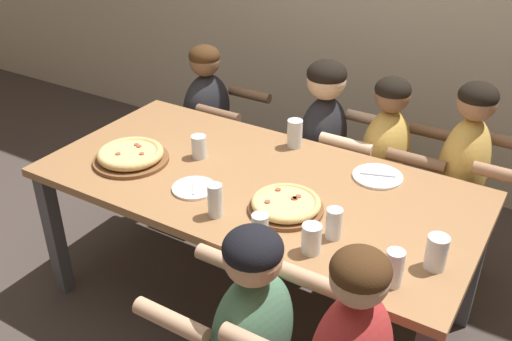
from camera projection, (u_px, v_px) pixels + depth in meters
The scene contains 18 objects.
ground_plane at pixel (256, 304), 2.95m from camera, with size 18.00×18.00×0.00m, color #423833.
dining_table at pixel (256, 194), 2.62m from camera, with size 1.99×0.97×0.75m.
pizza_board_main at pixel (286, 205), 2.35m from camera, with size 0.31×0.31×0.05m.
pizza_board_second at pixel (131, 156), 2.72m from camera, with size 0.36×0.36×0.06m.
empty_plate_a at pixel (378, 176), 2.60m from camera, with size 0.23×0.23×0.02m.
empty_plate_b at pixel (194, 188), 2.51m from camera, with size 0.20×0.20×0.02m.
drinking_glass_a at pixel (436, 252), 2.01m from camera, with size 0.08×0.08×0.13m.
drinking_glass_b at pixel (394, 270), 1.94m from camera, with size 0.06×0.06×0.14m.
drinking_glass_c at pixel (311, 239), 2.10m from camera, with size 0.08×0.08×0.12m.
drinking_glass_d at pixel (215, 202), 2.30m from camera, with size 0.06×0.06×0.14m.
drinking_glass_e at pixel (199, 147), 2.74m from camera, with size 0.07×0.07×0.11m.
drinking_glass_f at pixel (260, 233), 2.12m from camera, with size 0.06×0.06×0.14m.
drinking_glass_g at pixel (295, 135), 2.84m from camera, with size 0.08×0.08×0.14m.
drinking_glass_h at pixel (334, 223), 2.17m from camera, with size 0.06×0.06×0.13m.
diner_far_left at pixel (209, 135), 3.59m from camera, with size 0.51×0.40×1.05m.
diner_far_center at pixel (322, 161), 3.21m from camera, with size 0.51×0.40×1.10m.
diner_far_midright at pixel (382, 182), 3.07m from camera, with size 0.51×0.40×1.08m.
diner_far_right at pixel (458, 199), 2.87m from camera, with size 0.51×0.40×1.13m.
Camera 1 is at (1.16, -1.89, 2.06)m, focal length 40.00 mm.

